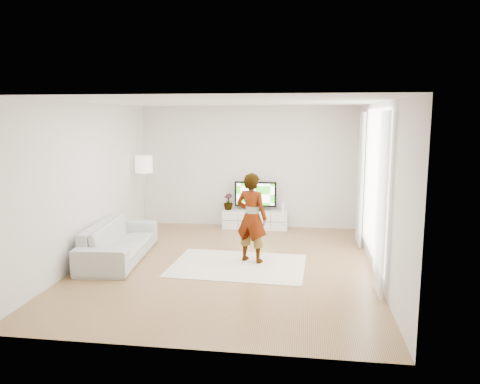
# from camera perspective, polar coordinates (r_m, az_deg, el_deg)

# --- Properties ---
(floor) EXTENTS (6.00, 6.00, 0.00)m
(floor) POSITION_cam_1_polar(r_m,az_deg,el_deg) (8.27, -1.59, -8.89)
(floor) COLOR #AE7E4E
(floor) RESTS_ON ground
(ceiling) EXTENTS (6.00, 6.00, 0.00)m
(ceiling) POSITION_cam_1_polar(r_m,az_deg,el_deg) (7.85, -1.68, 10.90)
(ceiling) COLOR white
(ceiling) RESTS_ON wall_back
(wall_left) EXTENTS (0.02, 6.00, 2.80)m
(wall_left) POSITION_cam_1_polar(r_m,az_deg,el_deg) (8.71, -18.08, 1.05)
(wall_left) COLOR silver
(wall_left) RESTS_ON floor
(wall_right) EXTENTS (0.02, 6.00, 2.80)m
(wall_right) POSITION_cam_1_polar(r_m,az_deg,el_deg) (7.92, 16.50, 0.34)
(wall_right) COLOR silver
(wall_right) RESTS_ON floor
(wall_back) EXTENTS (5.00, 0.02, 2.80)m
(wall_back) POSITION_cam_1_polar(r_m,az_deg,el_deg) (10.88, 1.00, 3.08)
(wall_back) COLOR silver
(wall_back) RESTS_ON floor
(wall_front) EXTENTS (5.00, 0.02, 2.80)m
(wall_front) POSITION_cam_1_polar(r_m,az_deg,el_deg) (5.06, -7.32, -4.28)
(wall_front) COLOR silver
(wall_front) RESTS_ON floor
(window) EXTENTS (0.01, 2.60, 2.50)m
(window) POSITION_cam_1_polar(r_m,az_deg,el_deg) (8.20, 16.08, 1.02)
(window) COLOR white
(window) RESTS_ON wall_right
(curtain_near) EXTENTS (0.04, 0.70, 2.60)m
(curtain_near) POSITION_cam_1_polar(r_m,az_deg,el_deg) (6.94, 16.86, -1.32)
(curtain_near) COLOR white
(curtain_near) RESTS_ON floor
(curtain_far) EXTENTS (0.04, 0.70, 2.60)m
(curtain_far) POSITION_cam_1_polar(r_m,az_deg,el_deg) (9.48, 14.49, 1.55)
(curtain_far) COLOR white
(curtain_far) RESTS_ON floor
(media_console) EXTENTS (1.49, 0.42, 0.42)m
(media_console) POSITION_cam_1_polar(r_m,az_deg,el_deg) (10.83, 1.87, -3.35)
(media_console) COLOR white
(media_console) RESTS_ON floor
(television) EXTENTS (0.96, 0.19, 0.67)m
(television) POSITION_cam_1_polar(r_m,az_deg,el_deg) (10.74, 1.90, -0.34)
(television) COLOR black
(television) RESTS_ON media_console
(game_console) EXTENTS (0.06, 0.16, 0.21)m
(game_console) POSITION_cam_1_polar(r_m,az_deg,el_deg) (10.72, 5.34, -1.79)
(game_console) COLOR white
(game_console) RESTS_ON media_console
(potted_plant) EXTENTS (0.26, 0.26, 0.38)m
(potted_plant) POSITION_cam_1_polar(r_m,az_deg,el_deg) (10.83, -1.45, -1.19)
(potted_plant) COLOR #3F7238
(potted_plant) RESTS_ON media_console
(rug) EXTENTS (2.35, 1.74, 0.01)m
(rug) POSITION_cam_1_polar(r_m,az_deg,el_deg) (8.23, -0.25, -8.94)
(rug) COLOR white
(rug) RESTS_ON floor
(player) EXTENTS (0.68, 0.56, 1.59)m
(player) POSITION_cam_1_polar(r_m,az_deg,el_deg) (8.24, 1.42, -3.14)
(player) COLOR #334772
(player) RESTS_ON rug
(sofa) EXTENTS (1.10, 2.36, 0.67)m
(sofa) POSITION_cam_1_polar(r_m,az_deg,el_deg) (8.81, -14.53, -5.78)
(sofa) COLOR #B1B1AC
(sofa) RESTS_ON floor
(floor_lamp) EXTENTS (0.38, 0.38, 1.71)m
(floor_lamp) POSITION_cam_1_polar(r_m,az_deg,el_deg) (10.50, -11.64, 2.93)
(floor_lamp) COLOR silver
(floor_lamp) RESTS_ON floor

